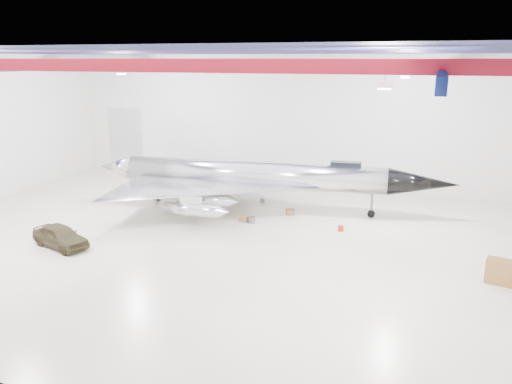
% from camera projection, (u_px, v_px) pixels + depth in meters
% --- Properties ---
extents(floor, '(40.00, 40.00, 0.00)m').
position_uv_depth(floor, '(215.00, 240.00, 30.19)').
color(floor, beige).
rests_on(floor, ground).
extents(wall_back, '(40.00, 0.00, 40.00)m').
position_uv_depth(wall_back, '(287.00, 121.00, 42.39)').
color(wall_back, silver).
rests_on(wall_back, floor).
extents(ceiling, '(40.00, 40.00, 0.00)m').
position_uv_depth(ceiling, '(211.00, 52.00, 27.33)').
color(ceiling, '#0A0F38').
rests_on(ceiling, wall_back).
extents(ceiling_structure, '(39.50, 29.50, 1.08)m').
position_uv_depth(ceiling_structure, '(211.00, 65.00, 27.51)').
color(ceiling_structure, maroon).
rests_on(ceiling_structure, ceiling).
extents(jet_aircraft, '(26.25, 16.58, 7.16)m').
position_uv_depth(jet_aircraft, '(252.00, 178.00, 35.81)').
color(jet_aircraft, silver).
rests_on(jet_aircraft, floor).
extents(jeep, '(4.20, 2.61, 1.33)m').
position_uv_depth(jeep, '(60.00, 236.00, 28.98)').
color(jeep, '#38311C').
rests_on(jeep, floor).
extents(desk, '(1.47, 0.95, 1.25)m').
position_uv_depth(desk, '(501.00, 272.00, 24.24)').
color(desk, brown).
rests_on(desk, floor).
extents(engine_drum, '(0.58, 0.58, 0.41)m').
position_uv_depth(engine_drum, '(252.00, 220.00, 33.37)').
color(engine_drum, '#59595B').
rests_on(engine_drum, floor).
extents(parts_bin, '(0.73, 0.67, 0.41)m').
position_uv_depth(parts_bin, '(290.00, 212.00, 35.04)').
color(parts_bin, olive).
rests_on(parts_bin, floor).
extents(crate_small, '(0.49, 0.43, 0.29)m').
position_uv_depth(crate_small, '(157.00, 199.00, 38.52)').
color(crate_small, '#59595B').
rests_on(crate_small, floor).
extents(tool_chest, '(0.39, 0.39, 0.34)m').
position_uv_depth(tool_chest, '(341.00, 228.00, 31.80)').
color(tool_chest, '#A92610').
rests_on(tool_chest, floor).
extents(oil_barrel, '(0.67, 0.59, 0.40)m').
position_uv_depth(oil_barrel, '(244.00, 219.00, 33.63)').
color(oil_barrel, olive).
rests_on(oil_barrel, floor).
extents(spares_box, '(0.37, 0.37, 0.31)m').
position_uv_depth(spares_box, '(262.00, 200.00, 38.13)').
color(spares_box, '#59595B').
rests_on(spares_box, floor).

